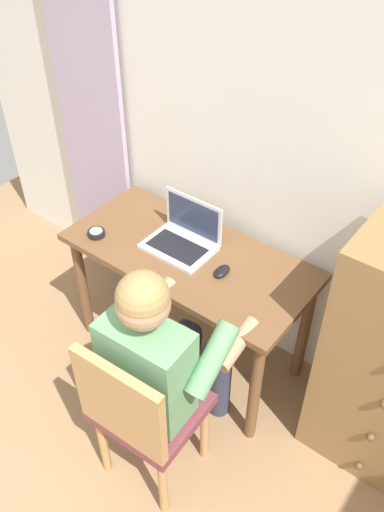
{
  "coord_description": "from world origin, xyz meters",
  "views": [
    {
      "loc": [
        0.72,
        0.28,
        2.39
      ],
      "look_at": [
        -0.4,
        1.73,
        0.84
      ],
      "focal_mm": 36.54,
      "sensor_mm": 36.0,
      "label": 1
    }
  ],
  "objects_px": {
    "laptop": "(184,237)",
    "computer_mouse": "(222,271)",
    "person_seated": "(166,355)",
    "desk_clock": "(96,233)",
    "desk": "(188,270)",
    "chair": "(141,411)"
  },
  "relations": [
    {
      "from": "person_seated",
      "to": "computer_mouse",
      "type": "xyz_separation_m",
      "value": [
        -0.07,
        0.5,
        0.07
      ]
    },
    {
      "from": "desk_clock",
      "to": "laptop",
      "type": "bearing_deg",
      "value": 28.23
    },
    {
      "from": "desk",
      "to": "chair",
      "type": "height_order",
      "value": "chair"
    },
    {
      "from": "chair",
      "to": "desk_clock",
      "type": "distance_m",
      "value": 0.96
    },
    {
      "from": "computer_mouse",
      "to": "desk_clock",
      "type": "height_order",
      "value": "computer_mouse"
    },
    {
      "from": "person_seated",
      "to": "desk_clock",
      "type": "relative_size",
      "value": 13.48
    },
    {
      "from": "computer_mouse",
      "to": "desk_clock",
      "type": "relative_size",
      "value": 1.11
    },
    {
      "from": "person_seated",
      "to": "laptop",
      "type": "distance_m",
      "value": 0.67
    },
    {
      "from": "person_seated",
      "to": "desk_clock",
      "type": "height_order",
      "value": "person_seated"
    },
    {
      "from": "person_seated",
      "to": "desk_clock",
      "type": "distance_m",
      "value": 0.83
    },
    {
      "from": "desk",
      "to": "person_seated",
      "type": "bearing_deg",
      "value": -60.82
    },
    {
      "from": "desk_clock",
      "to": "person_seated",
      "type": "bearing_deg",
      "value": -24.68
    },
    {
      "from": "person_seated",
      "to": "chair",
      "type": "bearing_deg",
      "value": -87.3
    },
    {
      "from": "desk",
      "to": "laptop",
      "type": "height_order",
      "value": "laptop"
    },
    {
      "from": "laptop",
      "to": "computer_mouse",
      "type": "height_order",
      "value": "laptop"
    },
    {
      "from": "laptop",
      "to": "computer_mouse",
      "type": "xyz_separation_m",
      "value": [
        0.28,
        -0.06,
        -0.04
      ]
    },
    {
      "from": "person_seated",
      "to": "desk_clock",
      "type": "xyz_separation_m",
      "value": [
        -0.76,
        0.35,
        0.07
      ]
    },
    {
      "from": "chair",
      "to": "computer_mouse",
      "type": "relative_size",
      "value": 8.95
    },
    {
      "from": "chair",
      "to": "desk_clock",
      "type": "xyz_separation_m",
      "value": [
        -0.76,
        0.53,
        0.25
      ]
    },
    {
      "from": "chair",
      "to": "computer_mouse",
      "type": "xyz_separation_m",
      "value": [
        -0.08,
        0.69,
        0.25
      ]
    },
    {
      "from": "person_seated",
      "to": "laptop",
      "type": "relative_size",
      "value": 3.56
    },
    {
      "from": "person_seated",
      "to": "computer_mouse",
      "type": "height_order",
      "value": "person_seated"
    }
  ]
}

